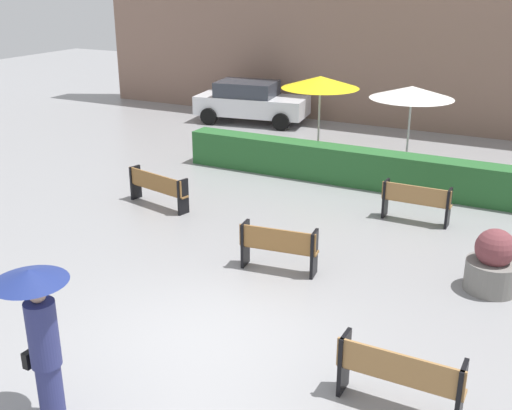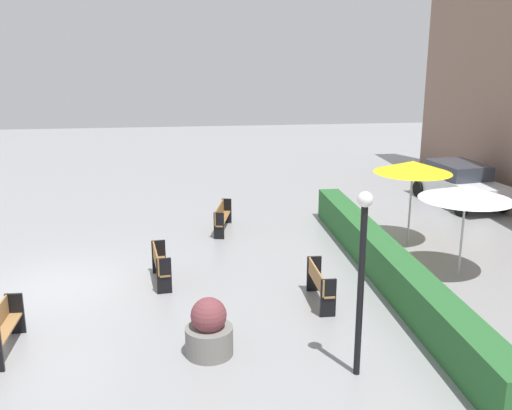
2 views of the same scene
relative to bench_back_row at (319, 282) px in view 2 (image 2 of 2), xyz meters
The scene contains 11 objects.
ground_plane 6.67m from the bench_back_row, 105.83° to the right, with size 60.00×60.00×0.00m, color gray.
bench_back_row is the anchor object (origin of this frame).
bench_far_left 6.19m from the bench_back_row, 162.37° to the right, with size 1.86×0.71×0.86m.
bench_mid_center 4.13m from the bench_back_row, 114.62° to the right, with size 1.54×0.54×0.91m.
bench_near_right 6.88m from the bench_back_row, 78.02° to the right, with size 1.67×0.37×0.90m.
planter_pot 3.37m from the bench_back_row, 52.77° to the right, with size 0.94×0.94×1.18m.
lamp_post 3.51m from the bench_back_row, ahead, with size 0.28×0.28×3.49m.
patio_umbrella_yellow 5.71m from the bench_back_row, 136.47° to the left, with size 2.32×2.32×2.57m.
patio_umbrella_white 4.62m from the bench_back_row, 107.30° to the left, with size 2.39×2.39×2.43m.
hedge_strip 2.22m from the bench_back_row, 115.67° to the left, with size 12.36×0.70×0.99m, color #28602D.
parked_car 11.02m from the bench_back_row, 137.88° to the left, with size 4.41×2.45×1.57m.
Camera 2 is at (14.26, 3.32, 5.89)m, focal length 41.02 mm.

